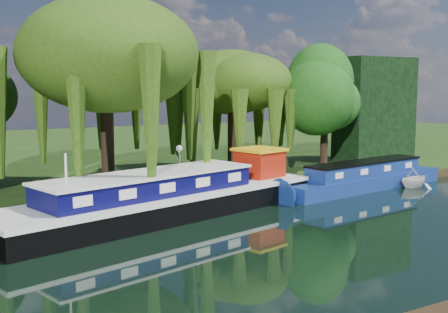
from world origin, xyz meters
TOP-DOWN VIEW (x-y plane):
  - ground at (0.00, 0.00)m, footprint 120.00×120.00m
  - far_bank at (0.00, 34.00)m, footprint 120.00×52.00m
  - dutch_barge at (-1.90, 6.87)m, footprint 17.85×7.91m
  - narrowboat at (11.53, 7.30)m, footprint 13.03×3.90m
  - red_dinghy at (-6.81, 5.70)m, footprint 3.32×2.54m
  - white_cruiser at (14.65, 6.18)m, footprint 2.87×2.56m
  - willow_left at (-3.26, 11.56)m, footprint 8.37×8.37m
  - willow_right at (6.46, 14.51)m, footprint 6.10×6.10m
  - tree_far_right at (12.63, 12.40)m, footprint 4.54×4.54m
  - conifer_hedge at (19.00, 14.00)m, footprint 6.00×3.00m
  - lamppost at (0.50, 10.50)m, footprint 0.36×0.36m
  - mooring_posts at (-0.50, 8.40)m, footprint 19.16×0.16m

SIDE VIEW (x-z plane):
  - ground at x=0.00m, z-range 0.00..0.00m
  - red_dinghy at x=-6.81m, z-range -0.32..0.32m
  - white_cruiser at x=14.65m, z-range -0.68..0.68m
  - far_bank at x=0.00m, z-range 0.00..0.45m
  - narrowboat at x=11.53m, z-range -0.27..1.61m
  - dutch_barge at x=-1.90m, z-range -0.93..2.75m
  - mooring_posts at x=-0.50m, z-range 0.45..1.45m
  - lamppost at x=0.50m, z-range 1.14..3.70m
  - conifer_hedge at x=19.00m, z-range 0.45..8.45m
  - tree_far_right at x=12.63m, z-range 1.86..9.29m
  - willow_right at x=6.46m, z-range 2.16..9.59m
  - willow_left at x=-3.26m, z-range 2.72..12.75m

